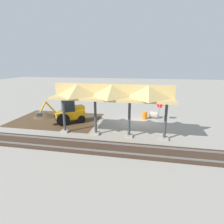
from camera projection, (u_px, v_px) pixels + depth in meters
name	position (u px, v px, depth m)	size (l,w,h in m)	color
ground_plane	(139.00, 121.00, 20.72)	(120.00, 120.00, 0.00)	gray
dirt_work_zone	(57.00, 120.00, 21.36)	(10.23, 7.00, 0.01)	#4C3823
platform_canopy	(112.00, 92.00, 15.61)	(10.81, 3.20, 4.90)	#9E998E
rail_tracks	(135.00, 150.00, 13.81)	(60.00, 2.58, 0.15)	slate
stop_sign	(160.00, 107.00, 20.47)	(0.63, 0.47, 2.35)	gray
backhoe	(69.00, 112.00, 19.89)	(4.80, 4.00, 2.82)	orange
dirt_mound	(44.00, 117.00, 22.43)	(5.53, 5.53, 1.22)	#4C3823
concrete_pipe	(154.00, 115.00, 21.94)	(1.15, 1.05, 0.86)	#9E9384
traffic_barrel	(145.00, 115.00, 21.55)	(0.56, 0.56, 0.90)	orange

